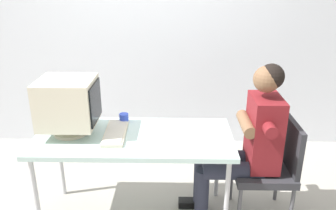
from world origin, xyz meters
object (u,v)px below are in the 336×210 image
Objects in this scene: keyboard at (116,132)px; person_seated at (247,140)px; office_chair at (271,165)px; desk at (134,141)px; desk_mug at (124,118)px; crt_monitor at (68,103)px.

keyboard is 0.35× the size of person_seated.
keyboard is 0.53× the size of office_chair.
person_seated is (1.00, 0.01, -0.06)m from keyboard.
keyboard is (-0.14, 0.02, 0.07)m from desk.
desk_mug is at bearing 80.19° from keyboard.
crt_monitor is at bearing 178.07° from keyboard.
desk is 1.16× the size of person_seated.
desk_mug is (-0.10, 0.23, 0.09)m from desk.
crt_monitor is 1.38m from person_seated.
desk is 3.47× the size of crt_monitor.
office_chair is at bearing -9.75° from desk_mug.
desk_mug is (-1.17, 0.20, 0.30)m from office_chair.
desk_mug is (0.38, 0.20, -0.21)m from crt_monitor.
person_seated is at bearing -0.02° from crt_monitor.
person_seated reaches higher than crt_monitor.
crt_monitor reaches higher than desk_mug.
crt_monitor reaches higher than office_chair.
crt_monitor is at bearing 176.37° from desk.
desk is at bearing -7.76° from keyboard.
desk_mug is at bearing 168.25° from person_seated.
office_chair is 1.23m from desk_mug.
person_seated is at bearing 0.63° from keyboard.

